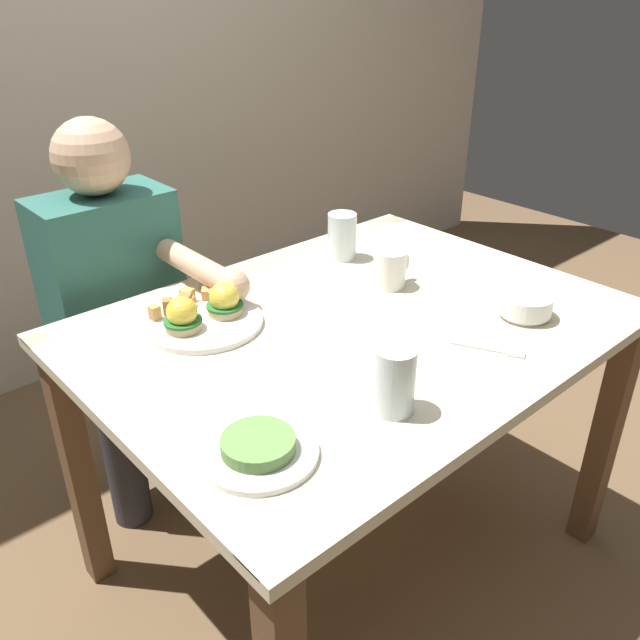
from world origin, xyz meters
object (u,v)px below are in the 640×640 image
coffee_mug (391,267)px  dining_table (354,360)px  fruit_bowl (526,305)px  water_glass_near (342,239)px  side_plate (258,449)px  water_glass_far (394,384)px  fork (492,350)px  eggs_benedict_plate (202,315)px  diner_person (121,305)px

coffee_mug → dining_table: bearing=-159.2°
fruit_bowl → water_glass_near: (-0.07, 0.53, 0.02)m
water_glass_near → side_plate: size_ratio=0.63×
water_glass_far → side_plate: 0.27m
fork → water_glass_near: water_glass_near is taller
dining_table → eggs_benedict_plate: eggs_benedict_plate is taller
fork → water_glass_near: 0.59m
coffee_mug → side_plate: coffee_mug is taller
dining_table → coffee_mug: 0.26m
eggs_benedict_plate → fruit_bowl: 0.74m
water_glass_far → diner_person: (-0.10, 0.89, -0.15)m
eggs_benedict_plate → coffee_mug: (0.47, -0.14, 0.02)m
fork → side_plate: bearing=174.0°
fruit_bowl → side_plate: (-0.75, 0.02, -0.02)m
fruit_bowl → side_plate: size_ratio=0.60×
fork → side_plate: size_ratio=0.73×
coffee_mug → water_glass_far: (-0.39, -0.36, 0.01)m
water_glass_far → diner_person: bearing=96.3°
side_plate → dining_table: bearing=27.0°
coffee_mug → water_glass_near: water_glass_near is taller
water_glass_near → side_plate: bearing=-142.7°
side_plate → water_glass_far: bearing=-13.3°
eggs_benedict_plate → fork: (0.39, -0.50, -0.02)m
fruit_bowl → diner_person: 1.04m
diner_person → fork: bearing=-65.3°
water_glass_near → water_glass_far: water_glass_far is taller
dining_table → eggs_benedict_plate: bearing=141.5°
water_glass_near → water_glass_far: bearing=-126.1°
fruit_bowl → fork: fruit_bowl is taller
diner_person → eggs_benedict_plate: bearing=-87.2°
fork → side_plate: side_plate is taller
water_glass_far → dining_table: bearing=56.7°
dining_table → water_glass_near: water_glass_near is taller
dining_table → water_glass_near: 0.40m
fruit_bowl → water_glass_near: 0.54m
eggs_benedict_plate → fork: eggs_benedict_plate is taller
dining_table → fruit_bowl: fruit_bowl is taller
dining_table → water_glass_far: bearing=-123.3°
coffee_mug → diner_person: (-0.48, 0.53, -0.14)m
coffee_mug → fruit_bowl: bearing=-71.2°
coffee_mug → fork: coffee_mug is taller
eggs_benedict_plate → water_glass_near: bearing=8.4°
eggs_benedict_plate → diner_person: bearing=92.8°
dining_table → side_plate: 0.52m
dining_table → eggs_benedict_plate: 0.37m
fork → side_plate: (-0.57, 0.06, 0.01)m
fruit_bowl → water_glass_near: bearing=97.8°
eggs_benedict_plate → fruit_bowl: size_ratio=2.25×
water_glass_far → diner_person: diner_person is taller
water_glass_near → eggs_benedict_plate: bearing=-171.6°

